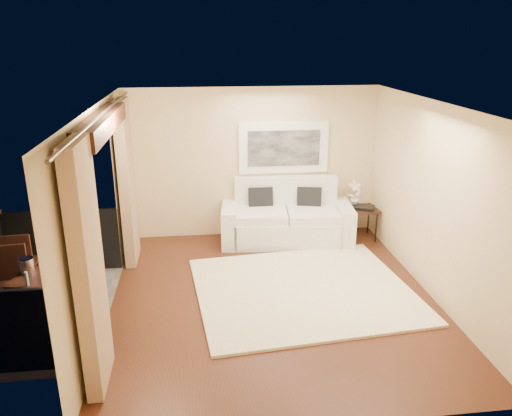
{
  "coord_description": "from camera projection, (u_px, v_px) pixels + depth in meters",
  "views": [
    {
      "loc": [
        -0.99,
        -6.2,
        3.53
      ],
      "look_at": [
        -0.14,
        0.89,
        1.05
      ],
      "focal_mm": 35.0,
      "sensor_mm": 36.0,
      "label": 1
    }
  ],
  "objects": [
    {
      "name": "balcony_chair_far",
      "position": [
        19.0,
        259.0,
        7.04
      ],
      "size": [
        0.43,
        0.43,
        0.94
      ],
      "rotation": [
        0.0,
        0.0,
        3.21
      ],
      "color": "black",
      "rests_on": "balcony"
    },
    {
      "name": "artwork",
      "position": [
        284.0,
        148.0,
        8.93
      ],
      "size": [
        1.62,
        0.07,
        0.92
      ],
      "color": "white",
      "rests_on": "room_shell"
    },
    {
      "name": "candle",
      "position": [
        46.0,
        269.0,
        6.34
      ],
      "size": [
        0.06,
        0.06,
        0.07
      ],
      "primitive_type": "cylinder",
      "color": "red",
      "rests_on": "bistro_table"
    },
    {
      "name": "vase",
      "position": [
        27.0,
        279.0,
        5.98
      ],
      "size": [
        0.04,
        0.04,
        0.18
      ],
      "primitive_type": "cylinder",
      "color": "white",
      "rests_on": "bistro_table"
    },
    {
      "name": "side_table",
      "position": [
        362.0,
        211.0,
        9.01
      ],
      "size": [
        0.56,
        0.56,
        0.58
      ],
      "rotation": [
        0.0,
        0.0,
        0.07
      ],
      "color": "black",
      "rests_on": "floor"
    },
    {
      "name": "rug",
      "position": [
        303.0,
        290.0,
        7.27
      ],
      "size": [
        3.3,
        2.95,
        0.04
      ],
      "primitive_type": "cube",
      "rotation": [
        0.0,
        0.0,
        0.1
      ],
      "color": "#FFF2CD",
      "rests_on": "floor"
    },
    {
      "name": "room_shell",
      "position": [
        101.0,
        124.0,
        6.02
      ],
      "size": [
        5.0,
        6.4,
        5.0
      ],
      "color": "white",
      "rests_on": "ground"
    },
    {
      "name": "floor",
      "position": [
        273.0,
        298.0,
        7.09
      ],
      "size": [
        5.0,
        5.0,
        0.0
      ],
      "primitive_type": "plane",
      "color": "#4F2717",
      "rests_on": "ground"
    },
    {
      "name": "glass_b",
      "position": [
        53.0,
        272.0,
        6.22
      ],
      "size": [
        0.06,
        0.06,
        0.12
      ],
      "primitive_type": "cylinder",
      "color": "silver",
      "rests_on": "bistro_table"
    },
    {
      "name": "glass_a",
      "position": [
        49.0,
        274.0,
        6.16
      ],
      "size": [
        0.06,
        0.06,
        0.12
      ],
      "primitive_type": "cylinder",
      "color": "silver",
      "rests_on": "bistro_table"
    },
    {
      "name": "bistro_table",
      "position": [
        39.0,
        283.0,
        6.25
      ],
      "size": [
        0.68,
        0.68,
        0.68
      ],
      "rotation": [
        0.0,
        0.0,
        -0.21
      ],
      "color": "black",
      "rests_on": "balcony"
    },
    {
      "name": "balcony",
      "position": [
        29.0,
        301.0,
        6.66
      ],
      "size": [
        1.81,
        2.6,
        1.17
      ],
      "color": "#605B56",
      "rests_on": "ground"
    },
    {
      "name": "tray",
      "position": [
        363.0,
        207.0,
        8.96
      ],
      "size": [
        0.46,
        0.41,
        0.05
      ],
      "primitive_type": "cube",
      "rotation": [
        0.0,
        0.0,
        -0.43
      ],
      "color": "black",
      "rests_on": "side_table"
    },
    {
      "name": "sofa",
      "position": [
        286.0,
        219.0,
        9.0
      ],
      "size": [
        2.39,
        1.21,
        1.11
      ],
      "rotation": [
        0.0,
        0.0,
        -0.1
      ],
      "color": "white",
      "rests_on": "floor"
    },
    {
      "name": "ice_bucket",
      "position": [
        27.0,
        266.0,
        6.3
      ],
      "size": [
        0.18,
        0.18,
        0.2
      ],
      "primitive_type": "cylinder",
      "color": "white",
      "rests_on": "bistro_table"
    },
    {
      "name": "balcony_chair_near",
      "position": [
        11.0,
        276.0,
        6.51
      ],
      "size": [
        0.45,
        0.46,
        0.96
      ],
      "rotation": [
        0.0,
        0.0,
        0.11
      ],
      "color": "black",
      "rests_on": "balcony"
    },
    {
      "name": "orchid",
      "position": [
        355.0,
        194.0,
        9.02
      ],
      "size": [
        0.29,
        0.23,
        0.48
      ],
      "primitive_type": "imported",
      "rotation": [
        0.0,
        0.0,
        0.24
      ],
      "color": "white",
      "rests_on": "side_table"
    },
    {
      "name": "curtains",
      "position": [
        112.0,
        216.0,
        6.41
      ],
      "size": [
        0.16,
        4.8,
        2.64
      ],
      "color": "tan",
      "rests_on": "ground"
    }
  ]
}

